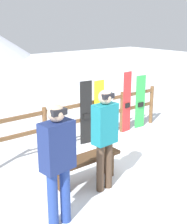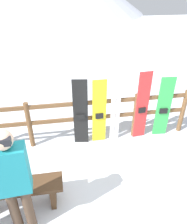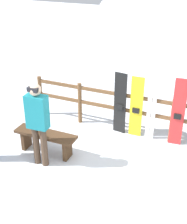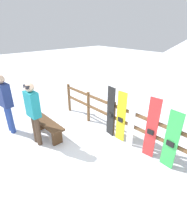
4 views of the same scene
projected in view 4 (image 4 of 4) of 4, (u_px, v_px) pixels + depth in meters
name	position (u px, v px, depth m)	size (l,w,h in m)	color
ground_plane	(64.00, 161.00, 4.28)	(40.00, 40.00, 0.00)	white
fence	(114.00, 116.00, 5.06)	(4.63, 0.10, 1.05)	brown
bench	(47.00, 126.00, 5.07)	(1.35, 0.36, 0.49)	#4C331E
person_teal	(33.00, 110.00, 4.48)	(0.42, 0.25, 1.75)	#4C3828
person_navy	(5.00, 101.00, 5.03)	(0.48, 0.30, 1.78)	navy
snowboard_black_stripe	(111.00, 112.00, 5.02)	(0.30, 0.09, 1.49)	black
snowboard_yellow	(121.00, 117.00, 4.76)	(0.29, 0.06, 1.46)	yellow
ski_pair_white	(132.00, 118.00, 4.49)	(0.20, 0.02, 1.67)	white
snowboard_red	(151.00, 129.00, 4.12)	(0.28, 0.07, 1.56)	red
snowboard_green	(171.00, 141.00, 3.82)	(0.32, 0.07, 1.42)	green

